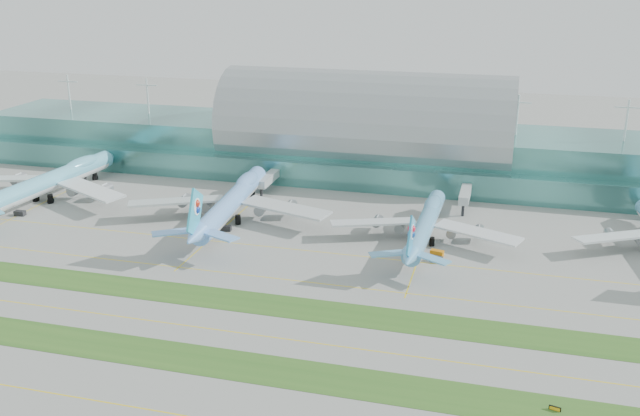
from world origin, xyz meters
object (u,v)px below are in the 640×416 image
(terminal, at_px, (366,141))
(taxiway_sign_east, at_px, (555,409))
(airliner_b, at_px, (232,200))
(airliner_a, at_px, (50,180))
(airliner_c, at_px, (426,223))

(terminal, xyz_separation_m, taxiway_sign_east, (70.51, -156.18, -13.72))
(airliner_b, bearing_deg, taxiway_sign_east, -45.04)
(terminal, distance_m, taxiway_sign_east, 171.91)
(airliner_b, relative_size, taxiway_sign_east, 34.36)
(terminal, bearing_deg, taxiway_sign_east, -65.70)
(airliner_a, relative_size, airliner_c, 1.22)
(airliner_b, distance_m, airliner_c, 67.13)
(airliner_c, bearing_deg, airliner_b, 178.86)
(terminal, xyz_separation_m, airliner_c, (34.04, -70.56, -8.33))
(airliner_a, xyz_separation_m, taxiway_sign_east, (178.25, -92.32, -6.68))
(terminal, relative_size, taxiway_sign_east, 142.72)
(airliner_b, height_order, airliner_c, airliner_b)
(taxiway_sign_east, bearing_deg, airliner_c, 127.26)
(airliner_b, bearing_deg, airliner_a, 172.54)
(airliner_c, bearing_deg, airliner_a, 178.60)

